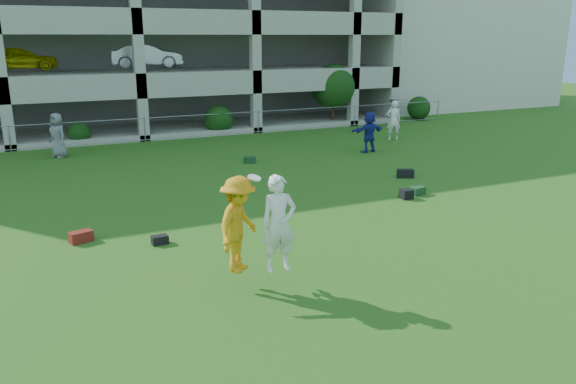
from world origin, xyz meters
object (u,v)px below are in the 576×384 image
stucco_building (418,36)px  bystander_c (58,135)px  bystander_e (394,120)px  frisbee_contest (249,224)px  parking_garage (111,19)px  bystander_d (369,132)px  bystander_f (393,111)px  crate_d (406,194)px

stucco_building → bystander_c: stucco_building is taller
bystander_e → frisbee_contest: size_ratio=0.98×
frisbee_contest → parking_garage: (1.26, 26.54, 4.62)m
bystander_d → bystander_f: size_ratio=0.99×
bystander_c → parking_garage: parking_garage is taller
stucco_building → frisbee_contest: size_ratio=7.90×
stucco_building → bystander_f: (-9.19, -10.21, -4.08)m
stucco_building → crate_d: (-17.36, -22.72, -4.85)m
parking_garage → bystander_c: bearing=-110.3°
bystander_d → crate_d: size_ratio=5.19×
bystander_e → bystander_f: 4.29m
bystander_d → parking_garage: (-8.62, 15.53, 5.11)m
bystander_c → bystander_f: size_ratio=1.04×
bystander_f → parking_garage: (-13.82, 9.91, 5.10)m
crate_d → frisbee_contest: (-6.91, -4.12, 1.24)m
bystander_c → bystander_d: bearing=39.6°
bystander_e → crate_d: bearing=79.0°
bystander_e → frisbee_contest: 18.21m
stucco_building → bystander_d: size_ratio=8.80×
stucco_building → frisbee_contest: (-24.27, -26.84, -3.61)m
crate_d → frisbee_contest: frisbee_contest is taller
bystander_d → parking_garage: 18.48m
bystander_c → bystander_e: (15.44, -2.49, 0.04)m
bystander_c → bystander_e: bystander_e is taller
parking_garage → crate_d: bearing=-75.9°
bystander_c → bystander_d: 13.48m
bystander_e → stucco_building: bearing=-108.7°
bystander_f → crate_d: bearing=49.5°
bystander_e → crate_d: (-5.73, -8.98, -0.84)m
bystander_f → frisbee_contest: bearing=40.4°
bystander_e → parking_garage: (-11.38, 13.44, 5.03)m
stucco_building → bystander_c: size_ratio=8.41×
stucco_building → crate_d: bearing=-127.4°
crate_d → frisbee_contest: size_ratio=0.17×
bystander_d → frisbee_contest: (-9.88, -11.01, 0.48)m
bystander_d → crate_d: 7.54m
stucco_building → parking_garage: (-23.01, -0.30, 1.01)m
stucco_building → bystander_d: stucco_building is taller
bystander_e → parking_garage: size_ratio=0.07×
bystander_c → bystander_f: (17.88, 1.04, -0.03)m
bystander_f → bystander_e: bearing=48.0°
crate_d → parking_garage: bearing=104.1°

